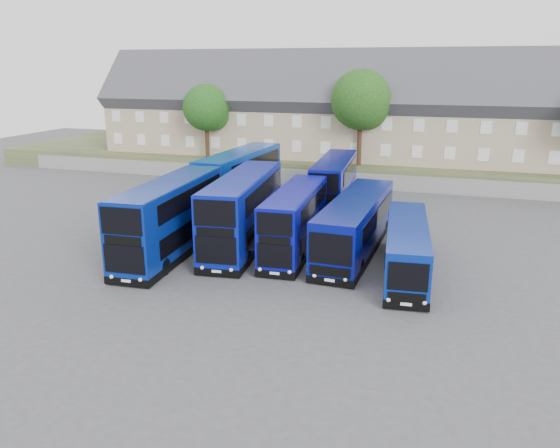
{
  "coord_description": "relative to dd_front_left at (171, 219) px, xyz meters",
  "views": [
    {
      "loc": [
        10.47,
        -27.66,
        11.45
      ],
      "look_at": [
        1.01,
        2.64,
        2.2
      ],
      "focal_mm": 35.0,
      "sensor_mm": 36.0,
      "label": 1
    }
  ],
  "objects": [
    {
      "name": "dd_rear_right",
      "position": [
        7.56,
        13.34,
        -0.16
      ],
      "size": [
        3.15,
        10.86,
        4.26
      ],
      "rotation": [
        0.0,
        0.0,
        0.06
      ],
      "color": "#070C80",
      "rests_on": "ground"
    },
    {
      "name": "coach_east_b",
      "position": [
        14.36,
        0.97,
        -0.83
      ],
      "size": [
        3.21,
        10.8,
        2.91
      ],
      "rotation": [
        0.0,
        0.0,
        0.09
      ],
      "color": "navy",
      "rests_on": "ground"
    },
    {
      "name": "dd_front_mid",
      "position": [
        3.77,
        2.77,
        0.03
      ],
      "size": [
        3.86,
        11.89,
        4.64
      ],
      "rotation": [
        0.0,
        0.0,
        0.1
      ],
      "color": "#081699",
      "rests_on": "ground"
    },
    {
      "name": "dd_front_left",
      "position": [
        0.0,
        0.0,
        0.0
      ],
      "size": [
        3.26,
        11.67,
        4.59
      ],
      "rotation": [
        0.0,
        0.0,
        0.05
      ],
      "color": "navy",
      "rests_on": "ground"
    },
    {
      "name": "retaining_wall",
      "position": [
        5.76,
        22.54,
        -1.51
      ],
      "size": [
        70.0,
        0.4,
        1.5
      ],
      "primitive_type": "cube",
      "color": "slate",
      "rests_on": "ground"
    },
    {
      "name": "ground",
      "position": [
        5.76,
        -1.46,
        -2.26
      ],
      "size": [
        120.0,
        120.0,
        0.0
      ],
      "primitive_type": "plane",
      "color": "#46474C",
      "rests_on": "ground"
    },
    {
      "name": "tree_west",
      "position": [
        -8.09,
        23.64,
        4.79
      ],
      "size": [
        4.8,
        4.8,
        7.65
      ],
      "color": "#382314",
      "rests_on": "earth_bank"
    },
    {
      "name": "dd_front_right",
      "position": [
        7.3,
        2.66,
        -0.3
      ],
      "size": [
        2.8,
        10.15,
        3.99
      ],
      "rotation": [
        0.0,
        0.0,
        0.05
      ],
      "color": "#080B99",
      "rests_on": "ground"
    },
    {
      "name": "coach_east_a",
      "position": [
        10.94,
        3.89,
        -0.56
      ],
      "size": [
        3.21,
        12.77,
        3.46
      ],
      "rotation": [
        0.0,
        0.0,
        -0.04
      ],
      "color": "#060E7C",
      "rests_on": "ground"
    },
    {
      "name": "terrace_row",
      "position": [
        5.76,
        28.54,
        4.34
      ],
      "size": [
        54.0,
        10.4,
        11.2
      ],
      "color": "tan",
      "rests_on": "earth_bank"
    },
    {
      "name": "tree_mid",
      "position": [
        7.91,
        24.14,
        5.81
      ],
      "size": [
        5.76,
        5.76,
        9.18
      ],
      "color": "#382314",
      "rests_on": "earth_bank"
    },
    {
      "name": "earth_bank",
      "position": [
        5.76,
        32.54,
        -1.26
      ],
      "size": [
        80.0,
        20.0,
        2.0
      ],
      "primitive_type": "cube",
      "color": "#3F4929",
      "rests_on": "ground"
    },
    {
      "name": "dd_rear_left",
      "position": [
        -0.05,
        11.97,
        0.05
      ],
      "size": [
        3.36,
        11.92,
        4.69
      ],
      "rotation": [
        0.0,
        0.0,
        -0.06
      ],
      "color": "#083397",
      "rests_on": "ground"
    }
  ]
}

